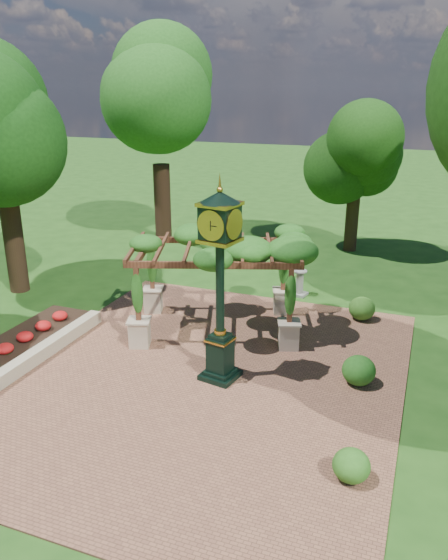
% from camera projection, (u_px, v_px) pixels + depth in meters
% --- Properties ---
extents(ground, '(120.00, 120.00, 0.00)m').
position_uv_depth(ground, '(188.00, 396.00, 13.43)').
color(ground, '#1E4714').
rests_on(ground, ground).
extents(brick_plaza, '(10.00, 12.00, 0.04)m').
position_uv_depth(brick_plaza, '(204.00, 376.00, 14.30)').
color(brick_plaza, brown).
rests_on(brick_plaza, ground).
extents(border_wall, '(0.35, 5.00, 0.40)m').
position_uv_depth(border_wall, '(46.00, 350.00, 15.35)').
color(border_wall, '#C6B793').
rests_on(border_wall, ground).
extents(flower_bed, '(1.50, 5.00, 0.36)m').
position_uv_depth(flower_bed, '(21.00, 345.00, 15.66)').
color(flower_bed, red).
rests_on(flower_bed, ground).
extents(pedestal_clock, '(1.14, 1.14, 4.98)m').
position_uv_depth(pedestal_clock, '(220.00, 271.00, 13.22)').
color(pedestal_clock, black).
rests_on(pedestal_clock, brick_plaza).
extents(pergola, '(5.75, 4.58, 3.15)m').
position_uv_depth(pergola, '(215.00, 250.00, 16.26)').
color(pergola, '#C7B294').
rests_on(pergola, brick_plaza).
extents(sundial, '(0.62, 0.62, 0.95)m').
position_uv_depth(sundial, '(300.00, 284.00, 19.77)').
color(sundial, gray).
rests_on(sundial, ground).
extents(shrub_front, '(0.90, 0.90, 0.66)m').
position_uv_depth(shrub_front, '(351.00, 465.00, 10.40)').
color(shrub_front, '#2B611B').
rests_on(shrub_front, brick_plaza).
extents(shrub_mid, '(0.93, 0.93, 0.76)m').
position_uv_depth(shrub_mid, '(359.00, 370.00, 13.77)').
color(shrub_mid, '#225818').
rests_on(shrub_mid, brick_plaza).
extents(shrub_back, '(0.86, 0.86, 0.76)m').
position_uv_depth(shrub_back, '(362.00, 309.00, 17.62)').
color(shrub_back, '#32651D').
rests_on(shrub_back, brick_plaza).
extents(tree_west_far, '(4.79, 4.79, 9.62)m').
position_uv_depth(tree_west_far, '(159.00, 100.00, 24.73)').
color(tree_west_far, black).
rests_on(tree_west_far, ground).
extents(tree_north, '(3.04, 3.04, 6.82)m').
position_uv_depth(tree_north, '(358.00, 148.00, 23.84)').
color(tree_north, '#382716').
rests_on(tree_north, ground).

